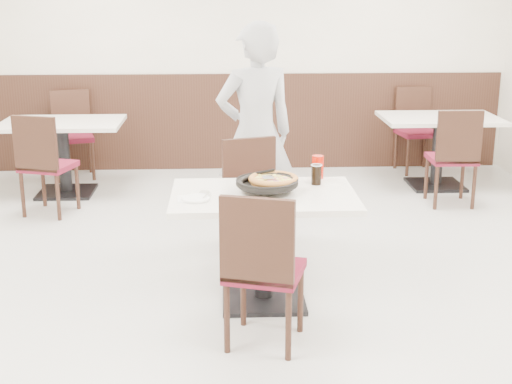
{
  "coord_description": "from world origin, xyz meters",
  "views": [
    {
      "loc": [
        -0.26,
        -4.63,
        2.03
      ],
      "look_at": [
        -0.06,
        -0.3,
        0.79
      ],
      "focal_mm": 50.0,
      "sensor_mm": 36.0,
      "label": 1
    }
  ],
  "objects_px": {
    "red_cup": "(318,167)",
    "bg_chair_right_far": "(418,131)",
    "main_table": "(263,248)",
    "side_plate": "(196,199)",
    "chair_far": "(258,205)",
    "pizza": "(274,181)",
    "pizza_pan": "(267,186)",
    "bg_chair_left_far": "(73,136)",
    "chair_near": "(265,267)",
    "diner_person": "(255,134)",
    "cola_glass": "(316,175)",
    "bg_table_left": "(64,158)",
    "bg_table_right": "(438,152)",
    "bg_chair_right_near": "(452,156)",
    "bg_chair_left_near": "(48,164)"
  },
  "relations": [
    {
      "from": "red_cup",
      "to": "bg_chair_right_far",
      "type": "distance_m",
      "value": 3.45
    },
    {
      "from": "main_table",
      "to": "side_plate",
      "type": "bearing_deg",
      "value": -163.42
    },
    {
      "from": "chair_far",
      "to": "pizza",
      "type": "relative_size",
      "value": 3.15
    },
    {
      "from": "pizza_pan",
      "to": "bg_chair_left_far",
      "type": "distance_m",
      "value": 3.85
    },
    {
      "from": "chair_near",
      "to": "pizza_pan",
      "type": "distance_m",
      "value": 0.69
    },
    {
      "from": "diner_person",
      "to": "pizza",
      "type": "bearing_deg",
      "value": 76.49
    },
    {
      "from": "pizza",
      "to": "cola_glass",
      "type": "height_order",
      "value": "cola_glass"
    },
    {
      "from": "chair_near",
      "to": "diner_person",
      "type": "bearing_deg",
      "value": 106.05
    },
    {
      "from": "main_table",
      "to": "bg_table_left",
      "type": "height_order",
      "value": "same"
    },
    {
      "from": "red_cup",
      "to": "bg_table_right",
      "type": "bearing_deg",
      "value": 56.47
    },
    {
      "from": "pizza_pan",
      "to": "bg_table_right",
      "type": "distance_m",
      "value": 3.42
    },
    {
      "from": "cola_glass",
      "to": "red_cup",
      "type": "relative_size",
      "value": 0.81
    },
    {
      "from": "pizza_pan",
      "to": "diner_person",
      "type": "bearing_deg",
      "value": 90.98
    },
    {
      "from": "bg_chair_right_near",
      "to": "pizza_pan",
      "type": "bearing_deg",
      "value": -130.75
    },
    {
      "from": "bg_chair_left_far",
      "to": "bg_table_right",
      "type": "height_order",
      "value": "bg_chair_left_far"
    },
    {
      "from": "bg_table_left",
      "to": "bg_table_right",
      "type": "height_order",
      "value": "same"
    },
    {
      "from": "diner_person",
      "to": "bg_table_left",
      "type": "relative_size",
      "value": 1.49
    },
    {
      "from": "chair_near",
      "to": "diner_person",
      "type": "height_order",
      "value": "diner_person"
    },
    {
      "from": "chair_far",
      "to": "bg_chair_left_near",
      "type": "relative_size",
      "value": 1.0
    },
    {
      "from": "chair_near",
      "to": "bg_table_right",
      "type": "relative_size",
      "value": 0.79
    },
    {
      "from": "side_plate",
      "to": "pizza_pan",
      "type": "bearing_deg",
      "value": 17.91
    },
    {
      "from": "red_cup",
      "to": "bg_chair_right_far",
      "type": "height_order",
      "value": "bg_chair_right_far"
    },
    {
      "from": "diner_person",
      "to": "pizza_pan",
      "type": "bearing_deg",
      "value": 74.1
    },
    {
      "from": "side_plate",
      "to": "bg_chair_right_near",
      "type": "bearing_deg",
      "value": 43.76
    },
    {
      "from": "cola_glass",
      "to": "side_plate",
      "type": "bearing_deg",
      "value": -157.54
    },
    {
      "from": "cola_glass",
      "to": "red_cup",
      "type": "bearing_deg",
      "value": 79.37
    },
    {
      "from": "pizza_pan",
      "to": "bg_chair_right_far",
      "type": "xyz_separation_m",
      "value": [
        1.93,
        3.41,
        -0.32
      ]
    },
    {
      "from": "red_cup",
      "to": "bg_chair_right_far",
      "type": "xyz_separation_m",
      "value": [
        1.55,
        3.05,
        -0.35
      ]
    },
    {
      "from": "chair_near",
      "to": "main_table",
      "type": "bearing_deg",
      "value": 104.44
    },
    {
      "from": "main_table",
      "to": "chair_far",
      "type": "bearing_deg",
      "value": 90.65
    },
    {
      "from": "side_plate",
      "to": "chair_far",
      "type": "bearing_deg",
      "value": 60.49
    },
    {
      "from": "chair_far",
      "to": "bg_table_left",
      "type": "height_order",
      "value": "chair_far"
    },
    {
      "from": "chair_near",
      "to": "bg_chair_right_near",
      "type": "bearing_deg",
      "value": 71.31
    },
    {
      "from": "bg_chair_right_near",
      "to": "chair_far",
      "type": "bearing_deg",
      "value": -140.82
    },
    {
      "from": "bg_table_left",
      "to": "bg_chair_left_near",
      "type": "bearing_deg",
      "value": -89.99
    },
    {
      "from": "side_plate",
      "to": "red_cup",
      "type": "height_order",
      "value": "red_cup"
    },
    {
      "from": "bg_chair_left_near",
      "to": "bg_table_right",
      "type": "relative_size",
      "value": 0.79
    },
    {
      "from": "side_plate",
      "to": "cola_glass",
      "type": "height_order",
      "value": "cola_glass"
    },
    {
      "from": "bg_chair_left_far",
      "to": "diner_person",
      "type": "bearing_deg",
      "value": 116.72
    },
    {
      "from": "bg_table_left",
      "to": "side_plate",
      "type": "bearing_deg",
      "value": -63.05
    },
    {
      "from": "bg_chair_left_near",
      "to": "bg_chair_right_near",
      "type": "height_order",
      "value": "same"
    },
    {
      "from": "pizza",
      "to": "bg_table_left",
      "type": "bearing_deg",
      "value": 126.52
    },
    {
      "from": "main_table",
      "to": "pizza",
      "type": "height_order",
      "value": "pizza"
    },
    {
      "from": "chair_near",
      "to": "bg_chair_left_near",
      "type": "bearing_deg",
      "value": 142.08
    },
    {
      "from": "pizza",
      "to": "bg_table_right",
      "type": "relative_size",
      "value": 0.25
    },
    {
      "from": "bg_chair_left_near",
      "to": "bg_chair_right_far",
      "type": "relative_size",
      "value": 1.0
    },
    {
      "from": "bg_chair_left_near",
      "to": "red_cup",
      "type": "bearing_deg",
      "value": -18.84
    },
    {
      "from": "side_plate",
      "to": "bg_chair_left_near",
      "type": "height_order",
      "value": "bg_chair_left_near"
    },
    {
      "from": "bg_chair_left_far",
      "to": "bg_table_right",
      "type": "relative_size",
      "value": 0.79
    },
    {
      "from": "cola_glass",
      "to": "bg_chair_right_near",
      "type": "distance_m",
      "value": 2.52
    }
  ]
}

